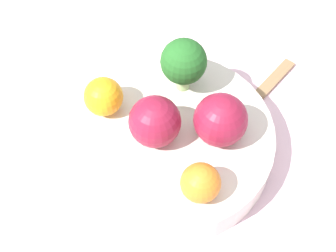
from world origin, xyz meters
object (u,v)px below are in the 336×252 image
broccoli (184,62)px  apple_green (155,121)px  spoon (275,78)px  bowl (168,140)px  orange_front (201,183)px  orange_back (103,97)px  apple_red (221,120)px

broccoli → apple_green: 0.09m
broccoli → spoon: broccoli is taller
bowl → orange_front: (-0.08, -0.03, 0.04)m
bowl → orange_front: bearing=-158.4°
bowl → broccoli: 0.10m
bowl → apple_green: (-0.01, 0.02, 0.05)m
orange_front → apple_green: bearing=32.6°
broccoli → apple_green: (-0.08, 0.04, -0.02)m
spoon → orange_front: bearing=148.5°
apple_green → orange_back: apple_green is taller
apple_green → orange_back: size_ratio=1.28×
orange_front → spoon: orange_front is taller
apple_red → spoon: 0.17m
apple_green → orange_front: 0.09m
apple_red → spoon: apple_red is taller
bowl → apple_red: 0.08m
apple_green → orange_back: 0.08m
apple_red → spoon: (0.12, -0.09, -0.07)m
bowl → apple_red: size_ratio=4.11×
orange_front → orange_back: 0.16m
bowl → spoon: bearing=-53.6°
broccoli → spoon: (0.04, -0.13, -0.08)m
apple_green → spoon: size_ratio=0.85×
orange_back → apple_green: bearing=-124.9°
broccoli → orange_back: 0.11m
apple_red → orange_back: bearing=72.6°
bowl → spoon: bowl is taller
spoon → apple_green: bearing=125.7°
bowl → spoon: (0.11, -0.16, -0.02)m
broccoli → apple_red: 0.09m
apple_red → orange_front: (-0.08, 0.03, -0.01)m
bowl → orange_back: size_ratio=5.42×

